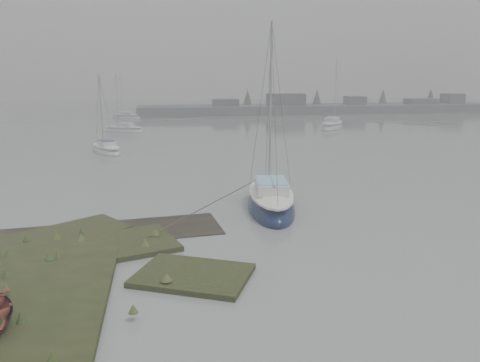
% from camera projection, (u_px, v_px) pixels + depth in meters
% --- Properties ---
extents(ground, '(160.00, 160.00, 0.00)m').
position_uv_depth(ground, '(165.00, 143.00, 44.10)').
color(ground, slate).
rests_on(ground, ground).
extents(far_shoreline, '(60.00, 8.00, 4.15)m').
position_uv_depth(far_shoreline, '(323.00, 108.00, 78.92)').
color(far_shoreline, '#4C4F51').
rests_on(far_shoreline, ground).
extents(sailboat_main, '(3.10, 6.93, 9.44)m').
position_uv_depth(sailboat_main, '(271.00, 202.00, 22.59)').
color(sailboat_main, '#0B1537').
rests_on(sailboat_main, ground).
extents(sailboat_white, '(3.58, 5.10, 6.90)m').
position_uv_depth(sailboat_white, '(106.00, 150.00, 38.58)').
color(sailboat_white, silver).
rests_on(sailboat_white, ground).
extents(sailboat_far_a, '(5.10, 3.54, 6.89)m').
position_uv_depth(sailboat_far_a, '(124.00, 130.00, 52.50)').
color(sailboat_far_a, silver).
rests_on(sailboat_far_a, ground).
extents(sailboat_far_b, '(5.21, 6.40, 8.90)m').
position_uv_depth(sailboat_far_b, '(332.00, 126.00, 56.00)').
color(sailboat_far_b, '#B7BBC1').
rests_on(sailboat_far_b, ground).
extents(sailboat_far_c, '(4.91, 3.61, 6.69)m').
position_uv_depth(sailboat_far_c, '(126.00, 117.00, 68.63)').
color(sailboat_far_c, '#B8BCC2').
rests_on(sailboat_far_c, ground).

